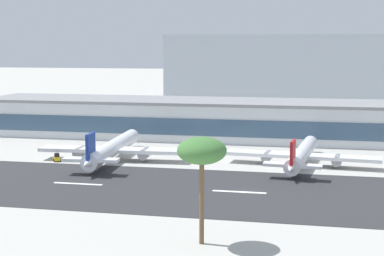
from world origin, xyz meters
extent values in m
plane|color=#B2AFA8|center=(0.00, 0.00, 0.00)|extent=(1400.00, 1400.00, 0.00)
cube|color=#2D2D30|center=(0.00, -0.70, 0.04)|extent=(800.00, 43.84, 0.08)
cube|color=white|center=(-39.64, -0.70, 0.09)|extent=(12.00, 1.20, 0.01)
cube|color=white|center=(-1.63, -0.70, 0.09)|extent=(12.00, 1.20, 0.01)
cube|color=silver|center=(-13.92, 75.78, 6.18)|extent=(176.94, 28.83, 12.36)
cube|color=#38516B|center=(-13.92, 61.21, 5.56)|extent=(171.63, 0.30, 5.56)
cube|color=gray|center=(-13.92, 75.78, 12.86)|extent=(178.71, 29.12, 1.00)
cube|color=#A8B2BC|center=(0.23, 214.95, 19.13)|extent=(141.16, 38.29, 38.26)
cylinder|color=white|center=(-41.56, 29.65, 3.46)|extent=(7.41, 44.85, 4.47)
sphere|color=white|center=(-43.03, 51.93, 3.46)|extent=(4.24, 4.24, 4.24)
cone|color=white|center=(-40.08, 7.37, 3.46)|extent=(4.54, 8.29, 4.02)
cube|color=white|center=(-41.50, 28.76, 3.01)|extent=(41.90, 9.43, 0.98)
cylinder|color=gray|center=(-32.17, 29.38, 2.23)|extent=(3.31, 6.43, 2.90)
cylinder|color=gray|center=(-50.82, 28.14, 2.23)|extent=(3.31, 6.43, 2.90)
cube|color=white|center=(-40.20, 9.15, 3.91)|extent=(14.34, 4.61, 0.79)
cube|color=navy|center=(-40.20, 9.15, 7.03)|extent=(1.11, 6.06, 7.14)
cylinder|color=black|center=(-41.41, 27.42, 0.61)|extent=(0.80, 0.80, 1.23)
cylinder|color=white|center=(11.10, 33.00, 3.14)|extent=(7.97, 40.71, 4.05)
sphere|color=white|center=(13.07, 53.16, 3.14)|extent=(3.85, 3.85, 3.85)
cone|color=white|center=(9.13, 12.84, 3.14)|extent=(4.34, 7.61, 3.65)
cube|color=white|center=(11.02, 32.19, 2.73)|extent=(41.95, 10.09, 0.89)
cylinder|color=gray|center=(20.32, 31.28, 2.03)|extent=(3.17, 5.90, 2.63)
cylinder|color=gray|center=(1.71, 33.10, 2.03)|extent=(3.17, 5.90, 2.63)
cube|color=white|center=(9.28, 14.45, 3.54)|extent=(14.39, 4.70, 0.71)
cube|color=red|center=(9.28, 14.45, 6.38)|extent=(1.18, 5.51, 6.48)
cylinder|color=black|center=(10.90, 30.98, 0.56)|extent=(0.73, 0.73, 1.11)
cube|color=gold|center=(-56.38, 24.40, 0.80)|extent=(2.97, 3.57, 1.00)
cube|color=black|center=(-56.38, 24.40, 1.75)|extent=(2.06, 2.30, 0.90)
cylinder|color=black|center=(-56.52, 23.03, 0.30)|extent=(0.54, 0.66, 0.60)
cylinder|color=black|center=(-55.13, 23.82, 0.30)|extent=(0.54, 0.66, 0.60)
cylinder|color=black|center=(-57.63, 24.97, 0.30)|extent=(0.54, 0.66, 0.60)
cylinder|color=black|center=(-56.24, 25.76, 0.30)|extent=(0.54, 0.66, 0.60)
cylinder|color=brown|center=(-3.14, -36.38, 7.73)|extent=(0.77, 0.77, 15.45)
ellipsoid|color=#427538|center=(-3.14, -36.38, 15.45)|extent=(8.01, 8.01, 4.41)
camera|label=1|loc=(14.78, -128.65, 32.03)|focal=55.81mm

